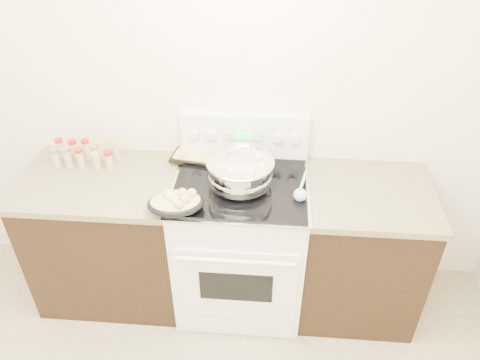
# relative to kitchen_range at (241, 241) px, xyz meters

# --- Properties ---
(room_shell) EXTENTS (4.10, 3.60, 2.75)m
(room_shell) POSITION_rel_kitchen_range_xyz_m (-0.35, -1.42, 1.21)
(room_shell) COLOR white
(room_shell) RESTS_ON ground
(counter_left) EXTENTS (0.93, 0.67, 0.92)m
(counter_left) POSITION_rel_kitchen_range_xyz_m (-0.83, 0.01, -0.03)
(counter_left) COLOR black
(counter_left) RESTS_ON ground
(counter_right) EXTENTS (0.73, 0.67, 0.92)m
(counter_right) POSITION_rel_kitchen_range_xyz_m (0.73, 0.01, -0.03)
(counter_right) COLOR black
(counter_right) RESTS_ON ground
(kitchen_range) EXTENTS (0.78, 0.73, 1.22)m
(kitchen_range) POSITION_rel_kitchen_range_xyz_m (0.00, 0.00, 0.00)
(kitchen_range) COLOR white
(kitchen_range) RESTS_ON ground
(mixing_bowl) EXTENTS (0.47, 0.47, 0.22)m
(mixing_bowl) POSITION_rel_kitchen_range_xyz_m (-0.00, -0.03, 0.54)
(mixing_bowl) COLOR silver
(mixing_bowl) RESTS_ON kitchen_range
(roasting_pan) EXTENTS (0.33, 0.26, 0.12)m
(roasting_pan) POSITION_rel_kitchen_range_xyz_m (-0.32, -0.27, 0.50)
(roasting_pan) COLOR black
(roasting_pan) RESTS_ON kitchen_range
(baking_sheet) EXTENTS (0.41, 0.32, 0.06)m
(baking_sheet) POSITION_rel_kitchen_range_xyz_m (-0.24, 0.26, 0.47)
(baking_sheet) COLOR black
(baking_sheet) RESTS_ON kitchen_range
(wooden_spoon) EXTENTS (0.04, 0.25, 0.04)m
(wooden_spoon) POSITION_rel_kitchen_range_xyz_m (-0.09, -0.04, 0.46)
(wooden_spoon) COLOR #A97A4D
(wooden_spoon) RESTS_ON kitchen_range
(blue_ladle) EXTENTS (0.08, 0.26, 0.09)m
(blue_ladle) POSITION_rel_kitchen_range_xyz_m (0.33, -0.11, 0.48)
(blue_ladle) COLOR #90C8D7
(blue_ladle) RESTS_ON kitchen_range
(spice_jars) EXTENTS (0.39, 0.15, 0.13)m
(spice_jars) POSITION_rel_kitchen_range_xyz_m (-0.96, 0.16, 0.49)
(spice_jars) COLOR #BFB28C
(spice_jars) RESTS_ON counter_left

